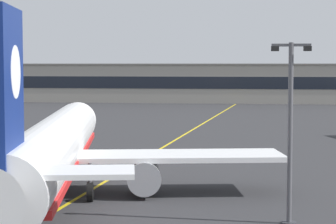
{
  "coord_description": "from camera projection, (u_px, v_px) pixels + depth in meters",
  "views": [
    {
      "loc": [
        10.47,
        -29.46,
        9.13
      ],
      "look_at": [
        4.94,
        13.63,
        5.93
      ],
      "focal_mm": 70.03,
      "sensor_mm": 36.0,
      "label": 1
    }
  ],
  "objects": [
    {
      "name": "taxiway_centreline",
      "position": [
        138.0,
        162.0,
        60.82
      ],
      "size": [
        14.02,
        179.5,
        0.01
      ],
      "primitive_type": "cube",
      "rotation": [
        0.0,
        0.0,
        -0.08
      ],
      "color": "yellow",
      "rests_on": "ground"
    },
    {
      "name": "airliner_foreground",
      "position": [
        53.0,
        148.0,
        44.95
      ],
      "size": [
        32.34,
        41.29,
        11.65
      ],
      "color": "white",
      "rests_on": "ground"
    },
    {
      "name": "apron_lamp_post",
      "position": [
        290.0,
        129.0,
        37.09
      ],
      "size": [
        2.24,
        0.9,
        10.34
      ],
      "color": "#515156",
      "rests_on": "ground"
    },
    {
      "name": "safety_cone_by_nose_gear",
      "position": [
        124.0,
        158.0,
        62.09
      ],
      "size": [
        0.44,
        0.44,
        0.55
      ],
      "color": "orange",
      "rests_on": "ground"
    },
    {
      "name": "terminal_building",
      "position": [
        202.0,
        83.0,
        156.74
      ],
      "size": [
        135.06,
        12.4,
        9.2
      ],
      "color": "#9E998E",
      "rests_on": "ground"
    }
  ]
}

